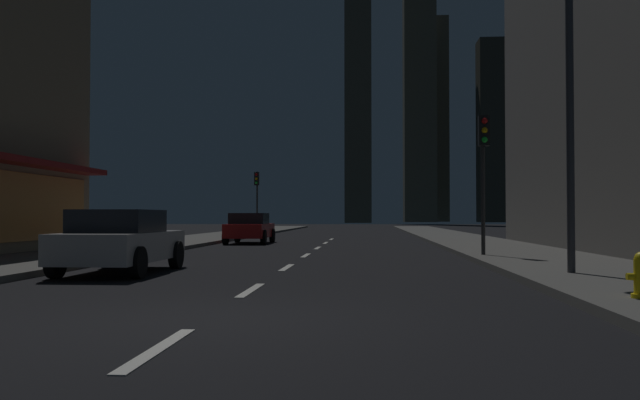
# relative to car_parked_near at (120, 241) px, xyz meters

# --- Properties ---
(ground_plane) EXTENTS (78.00, 136.00, 0.10)m
(ground_plane) POSITION_rel_car_parked_near_xyz_m (3.60, 25.48, -0.79)
(ground_plane) COLOR black
(sidewalk_right) EXTENTS (4.00, 76.00, 0.15)m
(sidewalk_right) POSITION_rel_car_parked_near_xyz_m (10.60, 25.48, -0.67)
(sidewalk_right) COLOR #605E59
(sidewalk_right) RESTS_ON ground
(sidewalk_left) EXTENTS (4.00, 76.00, 0.15)m
(sidewalk_left) POSITION_rel_car_parked_near_xyz_m (-3.40, 25.48, -0.67)
(sidewalk_left) COLOR #605E59
(sidewalk_left) RESTS_ON ground
(lane_marking_center) EXTENTS (0.16, 33.40, 0.01)m
(lane_marking_center) POSITION_rel_car_parked_near_xyz_m (3.60, 7.08, -0.73)
(lane_marking_center) COLOR silver
(lane_marking_center) RESTS_ON ground
(skyscraper_distant_tall) EXTENTS (5.19, 5.09, 79.76)m
(skyscraper_distant_tall) POSITION_rel_car_parked_near_xyz_m (3.76, 116.06, 39.14)
(skyscraper_distant_tall) COLOR #4B4738
(skyscraper_distant_tall) RESTS_ON ground
(skyscraper_distant_mid) EXTENTS (7.00, 7.92, 51.97)m
(skyscraper_distant_mid) POSITION_rel_car_parked_near_xyz_m (17.14, 135.36, 25.24)
(skyscraper_distant_mid) COLOR #524E3E
(skyscraper_distant_mid) RESTS_ON ground
(skyscraper_distant_short) EXTENTS (7.41, 6.32, 48.24)m
(skyscraper_distant_short) POSITION_rel_car_parked_near_xyz_m (20.87, 145.11, 23.38)
(skyscraper_distant_short) COLOR #514D3D
(skyscraper_distant_short) RESTS_ON ground
(skyscraper_distant_slender) EXTENTS (7.06, 6.12, 39.10)m
(skyscraper_distant_slender) POSITION_rel_car_parked_near_xyz_m (32.80, 130.60, 18.81)
(skyscraper_distant_slender) COLOR #302E24
(skyscraper_distant_slender) RESTS_ON ground
(car_parked_near) EXTENTS (1.98, 4.24, 1.45)m
(car_parked_near) POSITION_rel_car_parked_near_xyz_m (0.00, 0.00, 0.00)
(car_parked_near) COLOR silver
(car_parked_near) RESTS_ON ground
(car_parked_far) EXTENTS (1.98, 4.24, 1.45)m
(car_parked_far) POSITION_rel_car_parked_near_xyz_m (0.00, 16.82, 0.00)
(car_parked_far) COLOR #B21919
(car_parked_far) RESTS_ON ground
(fire_hydrant_far_left) EXTENTS (0.42, 0.30, 0.65)m
(fire_hydrant_far_left) POSITION_rel_car_parked_near_xyz_m (-2.30, 10.29, -0.29)
(fire_hydrant_far_left) COLOR gold
(fire_hydrant_far_left) RESTS_ON sidewalk_left
(traffic_light_near_right) EXTENTS (0.32, 0.48, 4.20)m
(traffic_light_near_right) POSITION_rel_car_parked_near_xyz_m (9.10, 5.32, 2.45)
(traffic_light_near_right) COLOR #2D2D2D
(traffic_light_near_right) RESTS_ON sidewalk_right
(traffic_light_far_left) EXTENTS (0.32, 0.48, 4.20)m
(traffic_light_far_left) POSITION_rel_car_parked_near_xyz_m (-1.90, 30.23, 2.45)
(traffic_light_far_left) COLOR #2D2D2D
(traffic_light_far_left) RESTS_ON sidewalk_left
(street_lamp_right) EXTENTS (1.96, 0.56, 6.58)m
(street_lamp_right) POSITION_rel_car_parked_near_xyz_m (8.98, -0.91, 4.33)
(street_lamp_right) COLOR #38383D
(street_lamp_right) RESTS_ON sidewalk_right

